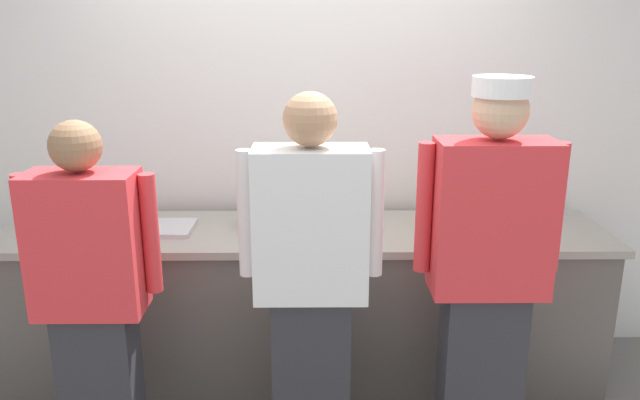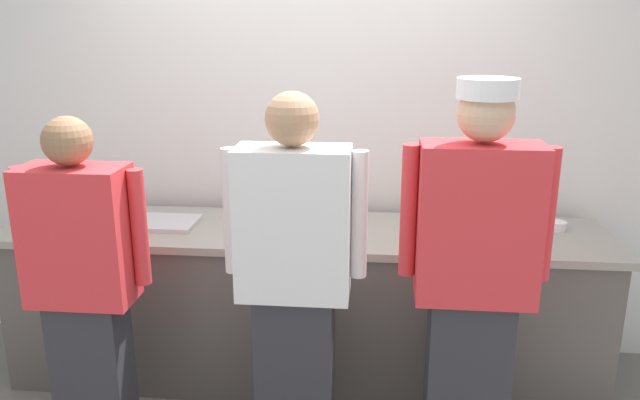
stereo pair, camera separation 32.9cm
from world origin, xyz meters
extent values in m
cube|color=silver|center=(0.00, 0.84, 1.48)|extent=(5.08, 0.10, 2.96)
cube|color=#56514C|center=(0.00, 0.36, 0.42)|extent=(3.17, 0.63, 0.84)
cube|color=gray|center=(0.00, 0.36, 0.86)|extent=(3.24, 0.69, 0.04)
cube|color=#2D2D33|center=(-0.88, -0.37, 0.38)|extent=(0.32, 0.20, 0.77)
cube|color=red|center=(-0.88, -0.37, 1.07)|extent=(0.45, 0.24, 0.61)
cylinder|color=red|center=(-1.14, -0.33, 1.10)|extent=(0.07, 0.07, 0.52)
cylinder|color=red|center=(-0.62, -0.33, 1.10)|extent=(0.07, 0.07, 0.52)
sphere|color=#8C6647|center=(-0.88, -0.37, 1.48)|extent=(0.21, 0.21, 0.21)
cube|color=#2D2D33|center=(0.05, -0.33, 0.41)|extent=(0.34, 0.20, 0.82)
cube|color=white|center=(0.05, -0.33, 1.14)|extent=(0.48, 0.24, 0.65)
cylinder|color=white|center=(-0.23, -0.29, 1.17)|extent=(0.07, 0.07, 0.55)
cylinder|color=white|center=(0.32, -0.29, 1.17)|extent=(0.07, 0.07, 0.55)
sphere|color=tan|center=(0.05, -0.33, 1.58)|extent=(0.22, 0.22, 0.22)
cube|color=#2D2D33|center=(0.80, -0.33, 0.42)|extent=(0.35, 0.20, 0.83)
cube|color=red|center=(0.80, -0.33, 1.16)|extent=(0.49, 0.24, 0.66)
cylinder|color=red|center=(0.52, -0.29, 1.20)|extent=(0.07, 0.07, 0.56)
cylinder|color=red|center=(1.08, -0.29, 1.20)|extent=(0.07, 0.07, 0.56)
sphere|color=tan|center=(0.80, -0.33, 1.61)|extent=(0.23, 0.23, 0.23)
cylinder|color=white|center=(0.80, -0.33, 1.71)|extent=(0.24, 0.24, 0.08)
cylinder|color=white|center=(0.72, 0.33, 0.89)|extent=(0.22, 0.22, 0.01)
cylinder|color=white|center=(0.72, 0.33, 0.90)|extent=(0.22, 0.22, 0.01)
cylinder|color=white|center=(0.72, 0.33, 0.91)|extent=(0.22, 0.22, 0.01)
cylinder|color=white|center=(0.72, 0.33, 0.92)|extent=(0.22, 0.22, 0.01)
cylinder|color=white|center=(0.72, 0.33, 0.94)|extent=(0.22, 0.22, 0.01)
cylinder|color=white|center=(0.72, 0.33, 0.95)|extent=(0.22, 0.22, 0.01)
cylinder|color=white|center=(0.72, 0.33, 0.96)|extent=(0.22, 0.22, 0.01)
cylinder|color=white|center=(1.00, 0.30, 0.89)|extent=(0.21, 0.21, 0.01)
cylinder|color=white|center=(1.00, 0.30, 0.90)|extent=(0.21, 0.21, 0.01)
cylinder|color=white|center=(1.00, 0.30, 0.91)|extent=(0.21, 0.21, 0.01)
cylinder|color=white|center=(1.00, 0.30, 0.92)|extent=(0.21, 0.21, 0.01)
cylinder|color=white|center=(1.00, 0.30, 0.94)|extent=(0.21, 0.21, 0.01)
cylinder|color=white|center=(1.00, 0.30, 0.95)|extent=(0.21, 0.21, 0.01)
cylinder|color=white|center=(1.00, 0.30, 0.96)|extent=(0.21, 0.21, 0.01)
cylinder|color=white|center=(1.00, 0.30, 0.97)|extent=(0.21, 0.21, 0.01)
cylinder|color=#B7BABF|center=(-0.18, 0.42, 0.93)|extent=(0.32, 0.32, 0.10)
cube|color=#B7BABF|center=(-0.82, 0.36, 0.89)|extent=(0.46, 0.29, 0.02)
cylinder|color=#56A333|center=(0.10, 0.33, 0.97)|extent=(0.06, 0.06, 0.18)
cone|color=#56A333|center=(0.10, 0.33, 1.08)|extent=(0.05, 0.05, 0.04)
cylinder|color=#56A333|center=(0.77, 0.56, 0.95)|extent=(0.06, 0.06, 0.14)
cone|color=#56A333|center=(0.77, 0.56, 1.04)|extent=(0.05, 0.05, 0.04)
cylinder|color=white|center=(1.21, 0.55, 0.91)|extent=(0.09, 0.09, 0.05)
cylinder|color=gold|center=(1.21, 0.55, 0.92)|extent=(0.08, 0.08, 0.01)
cylinder|color=white|center=(-1.08, 0.55, 0.90)|extent=(0.10, 0.10, 0.04)
cylinder|color=gold|center=(-1.08, 0.55, 0.92)|extent=(0.08, 0.08, 0.01)
cylinder|color=white|center=(1.35, 0.48, 0.90)|extent=(0.10, 0.10, 0.05)
cylinder|color=orange|center=(1.35, 0.48, 0.92)|extent=(0.08, 0.08, 0.01)
cylinder|color=white|center=(1.05, 0.51, 0.90)|extent=(0.08, 0.08, 0.05)
cylinder|color=gold|center=(1.05, 0.51, 0.92)|extent=(0.07, 0.07, 0.01)
cylinder|color=white|center=(-1.20, 0.51, 0.93)|extent=(0.09, 0.09, 0.10)
camera|label=1|loc=(0.07, -2.79, 1.96)|focal=34.98mm
camera|label=2|loc=(0.39, -2.78, 1.96)|focal=34.98mm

